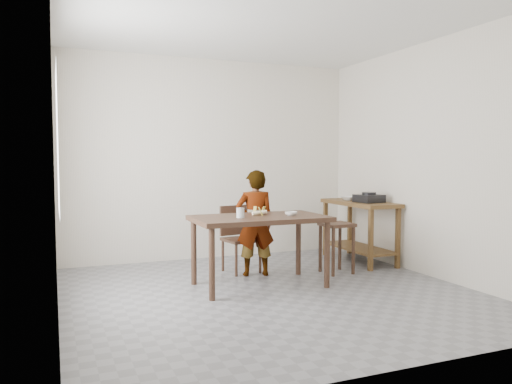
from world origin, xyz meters
name	(u,v)px	position (x,y,z in m)	size (l,w,h in m)	color
floor	(271,295)	(0.00, 0.00, -0.02)	(4.00, 4.00, 0.04)	slate
ceiling	(271,19)	(0.00, 0.00, 2.72)	(4.00, 4.00, 0.04)	white
wall_back	(211,159)	(0.00, 2.02, 1.35)	(4.00, 0.04, 2.70)	silver
wall_front	(403,159)	(0.00, -2.02, 1.35)	(4.00, 0.04, 2.70)	silver
wall_left	(52,159)	(-2.02, 0.00, 1.35)	(0.04, 4.00, 2.70)	silver
wall_right	(432,159)	(2.02, 0.00, 1.35)	(0.04, 4.00, 2.70)	silver
window_pane	(57,142)	(-1.97, 0.20, 1.50)	(0.02, 1.10, 1.30)	white
dining_table	(260,251)	(0.00, 0.30, 0.38)	(1.40, 0.80, 0.75)	#3E271B
prep_counter	(359,231)	(1.72, 1.00, 0.40)	(0.50, 1.20, 0.80)	brown
child	(255,223)	(0.14, 0.78, 0.61)	(0.45, 0.29, 1.23)	silver
dining_chair	(241,239)	(0.05, 1.00, 0.39)	(0.38, 0.38, 0.79)	#3E271B
stool	(337,248)	(1.09, 0.53, 0.30)	(0.34, 0.34, 0.60)	#3E271B
glass_tumbler	(240,213)	(-0.24, 0.24, 0.80)	(0.08, 0.08, 0.10)	silver
small_bowl	(291,214)	(0.33, 0.22, 0.77)	(0.13, 0.13, 0.04)	white
banana	(259,212)	(0.04, 0.39, 0.78)	(0.19, 0.13, 0.07)	#F4C24C
serving_bowl	(350,198)	(1.67, 1.17, 0.83)	(0.21, 0.21, 0.05)	white
gas_burner	(369,199)	(1.72, 0.80, 0.85)	(0.30, 0.30, 0.10)	black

